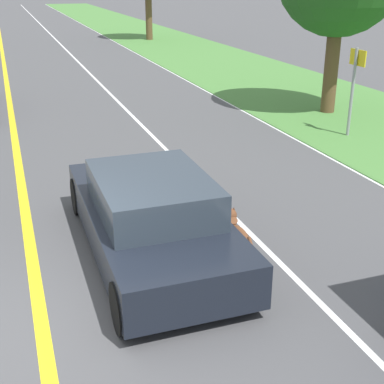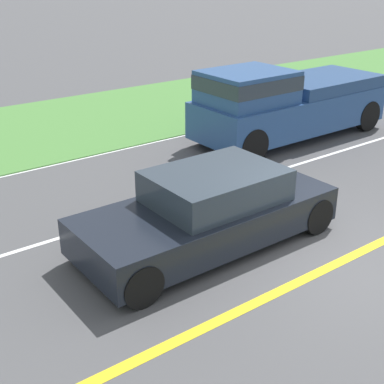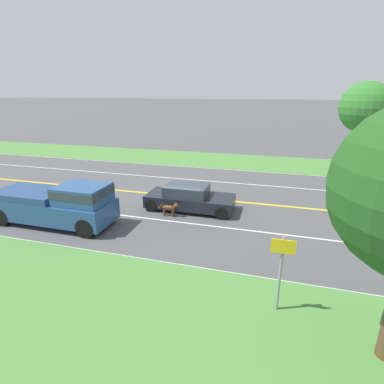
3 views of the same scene
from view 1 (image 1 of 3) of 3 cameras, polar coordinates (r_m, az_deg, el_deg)
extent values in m
plane|color=#4C4C4F|center=(7.04, -15.76, -13.44)|extent=(400.00, 400.00, 0.00)
cube|color=yellow|center=(7.04, -15.77, -13.41)|extent=(0.18, 160.00, 0.01)
cube|color=white|center=(7.89, 10.67, -8.74)|extent=(0.10, 160.00, 0.01)
cube|color=black|center=(8.20, -4.49, -3.33)|extent=(1.84, 4.51, 0.61)
cube|color=#2D3842|center=(7.81, -4.27, -0.11)|extent=(1.58, 2.17, 0.53)
cylinder|color=black|center=(10.09, -2.61, 0.75)|extent=(0.22, 0.65, 0.65)
cylinder|color=black|center=(7.01, 6.21, -9.61)|extent=(0.22, 0.65, 0.65)
cylinder|color=black|center=(9.78, -11.97, -0.43)|extent=(0.22, 0.65, 0.65)
cylinder|color=black|center=(6.57, -7.36, -12.11)|extent=(0.22, 0.65, 0.65)
ellipsoid|color=brown|center=(7.91, 5.08, -4.69)|extent=(0.22, 0.67, 0.24)
cylinder|color=brown|center=(8.25, 4.86, -5.68)|extent=(0.07, 0.07, 0.32)
cylinder|color=brown|center=(7.88, 6.17, -7.16)|extent=(0.07, 0.07, 0.32)
cylinder|color=brown|center=(8.20, 3.90, -5.84)|extent=(0.07, 0.07, 0.32)
cylinder|color=brown|center=(7.83, 5.17, -7.34)|extent=(0.07, 0.07, 0.32)
cylinder|color=brown|center=(8.10, 4.33, -3.23)|extent=(0.14, 0.18, 0.18)
sphere|color=brown|center=(8.17, 4.03, -2.49)|extent=(0.23, 0.23, 0.22)
ellipsoid|color=#331E14|center=(8.30, 3.63, -2.18)|extent=(0.10, 0.11, 0.09)
cone|color=#55301C|center=(8.14, 4.48, -1.93)|extent=(0.07, 0.07, 0.10)
cone|color=#55301C|center=(8.10, 3.67, -2.04)|extent=(0.07, 0.07, 0.10)
cylinder|color=brown|center=(7.54, 6.38, -5.86)|extent=(0.06, 0.25, 0.25)
cylinder|color=brown|center=(17.19, 14.65, 12.93)|extent=(0.43, 0.43, 2.92)
cylinder|color=brown|center=(36.81, -4.64, 18.56)|extent=(0.43, 0.43, 3.49)
cylinder|color=gray|center=(14.70, 16.70, 10.06)|extent=(0.08, 0.08, 2.31)
cube|color=yellow|center=(14.58, 17.28, 13.53)|extent=(0.03, 0.64, 0.40)
camera|label=2|loc=(13.05, -42.13, 19.18)|focal=50.00mm
camera|label=3|loc=(19.55, 38.92, 23.43)|focal=28.00mm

